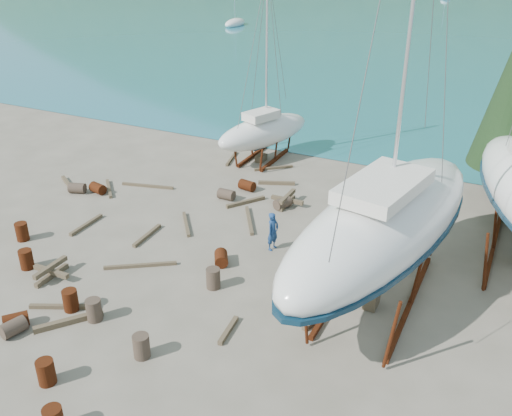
% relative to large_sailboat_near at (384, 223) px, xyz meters
% --- Properties ---
extents(ground, '(600.00, 600.00, 0.00)m').
position_rel_large_sailboat_near_xyz_m(ground, '(-7.48, -1.60, -3.37)').
color(ground, '#5F584B').
rests_on(ground, ground).
extents(moored_boat_left, '(2.00, 5.00, 6.05)m').
position_rel_large_sailboat_near_xyz_m(moored_boat_left, '(-37.48, 58.40, -2.99)').
color(moored_boat_left, silver).
rests_on(moored_boat_left, ground).
extents(large_sailboat_near, '(6.38, 13.83, 20.98)m').
position_rel_large_sailboat_near_xyz_m(large_sailboat_near, '(0.00, 0.00, 0.00)').
color(large_sailboat_near, silver).
rests_on(large_sailboat_near, ground).
extents(small_sailboat_shore, '(4.66, 7.46, 11.42)m').
position_rel_large_sailboat_near_xyz_m(small_sailboat_shore, '(-10.48, 11.57, -1.49)').
color(small_sailboat_shore, silver).
rests_on(small_sailboat_shore, ground).
extents(worker, '(0.57, 0.74, 1.82)m').
position_rel_large_sailboat_near_xyz_m(worker, '(-5.28, 1.66, -2.46)').
color(worker, navy).
rests_on(worker, ground).
extents(drum_1, '(0.79, 1.00, 0.58)m').
position_rel_large_sailboat_near_xyz_m(drum_1, '(-11.17, -8.02, -3.08)').
color(drum_1, '#2D2823').
rests_on(drum_1, ground).
extents(drum_2, '(0.99, 0.77, 0.58)m').
position_rel_large_sailboat_near_xyz_m(drum_2, '(-16.52, 2.92, -3.08)').
color(drum_2, '#5A290F').
rests_on(drum_2, ground).
extents(drum_3, '(0.58, 0.58, 0.88)m').
position_rel_large_sailboat_near_xyz_m(drum_3, '(-8.26, -9.34, -2.93)').
color(drum_3, '#5A290F').
rests_on(drum_3, ground).
extents(drum_4, '(0.96, 0.71, 0.58)m').
position_rel_large_sailboat_near_xyz_m(drum_4, '(-9.28, 6.92, -3.08)').
color(drum_4, '#5A290F').
rests_on(drum_4, ground).
extents(drum_5, '(0.58, 0.58, 0.88)m').
position_rel_large_sailboat_near_xyz_m(drum_5, '(-6.16, -2.25, -2.93)').
color(drum_5, '#2D2823').
rests_on(drum_5, ground).
extents(drum_6, '(0.95, 1.05, 0.58)m').
position_rel_large_sailboat_near_xyz_m(drum_6, '(-6.76, -0.51, -3.08)').
color(drum_6, '#5A290F').
rests_on(drum_6, ground).
extents(drum_8, '(0.58, 0.58, 0.88)m').
position_rel_large_sailboat_near_xyz_m(drum_8, '(-16.21, -2.78, -2.93)').
color(drum_8, '#5A290F').
rests_on(drum_8, ground).
extents(drum_9, '(0.89, 0.60, 0.58)m').
position_rel_large_sailboat_near_xyz_m(drum_9, '(-9.74, 5.36, -3.08)').
color(drum_9, '#2D2823').
rests_on(drum_9, ground).
extents(drum_10, '(0.58, 0.58, 0.88)m').
position_rel_large_sailboat_near_xyz_m(drum_10, '(-10.32, -5.98, -2.93)').
color(drum_10, '#5A290F').
rests_on(drum_10, ground).
extents(drum_11, '(0.90, 1.04, 0.58)m').
position_rel_large_sailboat_near_xyz_m(drum_11, '(-6.57, 5.71, -3.08)').
color(drum_11, '#2D2823').
rests_on(drum_11, ground).
extents(drum_12, '(1.01, 1.05, 0.58)m').
position_rel_large_sailboat_near_xyz_m(drum_12, '(-11.39, -7.68, -3.08)').
color(drum_12, '#5A290F').
rests_on(drum_12, ground).
extents(drum_13, '(0.58, 0.58, 0.88)m').
position_rel_large_sailboat_near_xyz_m(drum_13, '(-14.13, -4.51, -2.93)').
color(drum_13, '#5A290F').
rests_on(drum_13, ground).
extents(drum_15, '(1.02, 0.83, 0.58)m').
position_rel_large_sailboat_near_xyz_m(drum_15, '(-17.56, 2.45, -3.08)').
color(drum_15, '#2D2823').
rests_on(drum_15, ground).
extents(drum_16, '(0.58, 0.58, 0.88)m').
position_rel_large_sailboat_near_xyz_m(drum_16, '(-9.09, -6.06, -2.93)').
color(drum_16, '#2D2823').
rests_on(drum_16, ground).
extents(drum_17, '(0.58, 0.58, 0.88)m').
position_rel_large_sailboat_near_xyz_m(drum_17, '(-6.26, -6.96, -2.93)').
color(drum_17, '#2D2823').
rests_on(drum_17, ground).
extents(timber_0, '(0.70, 2.36, 0.14)m').
position_rel_large_sailboat_near_xyz_m(timber_0, '(-12.28, 10.66, -3.30)').
color(timber_0, brown).
rests_on(timber_0, ground).
extents(timber_1, '(0.66, 1.58, 0.19)m').
position_rel_large_sailboat_near_xyz_m(timber_1, '(-1.55, -2.47, -3.28)').
color(timber_1, brown).
rests_on(timber_1, ground).
extents(timber_2, '(1.83, 1.27, 0.19)m').
position_rel_large_sailboat_near_xyz_m(timber_2, '(-18.86, 3.06, -3.28)').
color(timber_2, brown).
rests_on(timber_2, ground).
extents(timber_3, '(2.69, 1.86, 0.15)m').
position_rel_large_sailboat_near_xyz_m(timber_3, '(-9.79, -2.29, -3.30)').
color(timber_3, brown).
rests_on(timber_3, ground).
extents(timber_4, '(0.28, 2.23, 0.17)m').
position_rel_large_sailboat_near_xyz_m(timber_4, '(-11.11, 0.02, -3.29)').
color(timber_4, brown).
rests_on(timber_4, ground).
extents(timber_5, '(2.47, 1.27, 0.16)m').
position_rel_large_sailboat_near_xyz_m(timber_5, '(-10.66, -6.06, -3.29)').
color(timber_5, brown).
rests_on(timber_5, ground).
extents(timber_6, '(2.02, 0.96, 0.19)m').
position_rel_large_sailboat_near_xyz_m(timber_6, '(-8.11, 8.36, -3.28)').
color(timber_6, brown).
rests_on(timber_6, ground).
extents(timber_7, '(0.34, 1.59, 0.17)m').
position_rel_large_sailboat_near_xyz_m(timber_7, '(-4.23, -4.51, -3.29)').
color(timber_7, brown).
rests_on(timber_7, ground).
extents(timber_8, '(1.44, 2.01, 0.19)m').
position_rel_large_sailboat_near_xyz_m(timber_8, '(-8.56, 5.34, -3.28)').
color(timber_8, brown).
rests_on(timber_8, ground).
extents(timber_9, '(1.94, 1.69, 0.15)m').
position_rel_large_sailboat_near_xyz_m(timber_9, '(-9.22, 10.37, -3.30)').
color(timber_9, brown).
rests_on(timber_9, ground).
extents(timber_10, '(1.67, 2.54, 0.16)m').
position_rel_large_sailboat_near_xyz_m(timber_10, '(-7.45, 3.57, -3.29)').
color(timber_10, brown).
rests_on(timber_10, ground).
extents(timber_11, '(1.65, 2.05, 0.15)m').
position_rel_large_sailboat_near_xyz_m(timber_11, '(-10.08, 1.84, -3.30)').
color(timber_11, brown).
rests_on(timber_11, ground).
extents(timber_12, '(0.20, 2.29, 0.17)m').
position_rel_large_sailboat_near_xyz_m(timber_12, '(-14.45, -0.42, -3.29)').
color(timber_12, brown).
rests_on(timber_12, ground).
extents(timber_15, '(3.00, 0.88, 0.15)m').
position_rel_large_sailboat_near_xyz_m(timber_15, '(-14.54, 4.81, -3.30)').
color(timber_15, brown).
rests_on(timber_15, ground).
extents(timber_16, '(1.74, 2.13, 0.23)m').
position_rel_large_sailboat_near_xyz_m(timber_16, '(-9.80, -6.70, -3.26)').
color(timber_16, brown).
rests_on(timber_16, ground).
extents(timber_17, '(1.78, 1.84, 0.16)m').
position_rel_large_sailboat_near_xyz_m(timber_17, '(-16.25, 3.52, -3.29)').
color(timber_17, brown).
rests_on(timber_17, ground).
extents(timber_pile_fore, '(1.80, 1.80, 0.60)m').
position_rel_large_sailboat_near_xyz_m(timber_pile_fore, '(-12.64, -4.62, -3.07)').
color(timber_pile_fore, brown).
rests_on(timber_pile_fore, ground).
extents(timber_pile_aft, '(1.80, 1.80, 0.60)m').
position_rel_large_sailboat_near_xyz_m(timber_pile_aft, '(-6.50, 6.15, -3.07)').
color(timber_pile_aft, brown).
rests_on(timber_pile_aft, ground).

